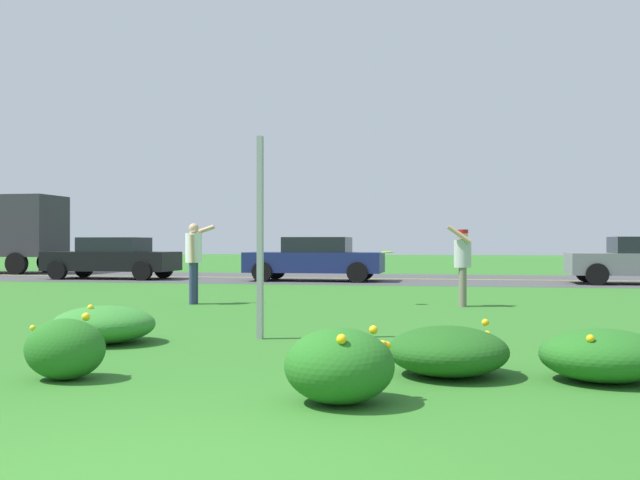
{
  "coord_description": "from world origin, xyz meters",
  "views": [
    {
      "loc": [
        1.6,
        -3.48,
        1.28
      ],
      "look_at": [
        -1.01,
        10.37,
        1.32
      ],
      "focal_mm": 40.39,
      "sensor_mm": 36.0,
      "label": 1
    }
  ],
  "objects_px": {
    "sign_post_near_path": "(260,237)",
    "car_black_rightmost": "(112,258)",
    "person_thrower_white_shirt": "(194,256)",
    "person_catcher_red_cap_gray_shirt": "(462,259)",
    "frisbee_lime": "(387,252)",
    "car_navy_center_right": "(315,259)"
  },
  "relations": [
    {
      "from": "person_catcher_red_cap_gray_shirt",
      "to": "car_navy_center_right",
      "type": "distance_m",
      "value": 9.93
    },
    {
      "from": "person_catcher_red_cap_gray_shirt",
      "to": "frisbee_lime",
      "type": "height_order",
      "value": "person_catcher_red_cap_gray_shirt"
    },
    {
      "from": "sign_post_near_path",
      "to": "person_catcher_red_cap_gray_shirt",
      "type": "relative_size",
      "value": 1.65
    },
    {
      "from": "frisbee_lime",
      "to": "car_navy_center_right",
      "type": "distance_m",
      "value": 9.22
    },
    {
      "from": "car_black_rightmost",
      "to": "car_navy_center_right",
      "type": "bearing_deg",
      "value": 0.0
    },
    {
      "from": "sign_post_near_path",
      "to": "frisbee_lime",
      "type": "bearing_deg",
      "value": 78.0
    },
    {
      "from": "person_thrower_white_shirt",
      "to": "car_black_rightmost",
      "type": "height_order",
      "value": "person_thrower_white_shirt"
    },
    {
      "from": "person_thrower_white_shirt",
      "to": "frisbee_lime",
      "type": "distance_m",
      "value": 4.0
    },
    {
      "from": "sign_post_near_path",
      "to": "person_thrower_white_shirt",
      "type": "height_order",
      "value": "sign_post_near_path"
    },
    {
      "from": "sign_post_near_path",
      "to": "car_navy_center_right",
      "type": "height_order",
      "value": "sign_post_near_path"
    },
    {
      "from": "person_thrower_white_shirt",
      "to": "frisbee_lime",
      "type": "height_order",
      "value": "person_thrower_white_shirt"
    },
    {
      "from": "car_navy_center_right",
      "to": "person_catcher_red_cap_gray_shirt",
      "type": "bearing_deg",
      "value": -61.73
    },
    {
      "from": "frisbee_lime",
      "to": "person_catcher_red_cap_gray_shirt",
      "type": "bearing_deg",
      "value": -3.74
    },
    {
      "from": "person_thrower_white_shirt",
      "to": "person_catcher_red_cap_gray_shirt",
      "type": "xyz_separation_m",
      "value": [
        5.47,
        0.47,
        -0.07
      ]
    },
    {
      "from": "person_thrower_white_shirt",
      "to": "person_catcher_red_cap_gray_shirt",
      "type": "distance_m",
      "value": 5.49
    },
    {
      "from": "car_black_rightmost",
      "to": "person_catcher_red_cap_gray_shirt",
      "type": "bearing_deg",
      "value": -36.22
    },
    {
      "from": "sign_post_near_path",
      "to": "person_catcher_red_cap_gray_shirt",
      "type": "xyz_separation_m",
      "value": [
        2.68,
        5.41,
        -0.41
      ]
    },
    {
      "from": "car_navy_center_right",
      "to": "frisbee_lime",
      "type": "bearing_deg",
      "value": -69.72
    },
    {
      "from": "person_thrower_white_shirt",
      "to": "person_catcher_red_cap_gray_shirt",
      "type": "height_order",
      "value": "person_thrower_white_shirt"
    },
    {
      "from": "person_catcher_red_cap_gray_shirt",
      "to": "car_black_rightmost",
      "type": "distance_m",
      "value": 14.8
    },
    {
      "from": "sign_post_near_path",
      "to": "car_black_rightmost",
      "type": "relative_size",
      "value": 0.6
    },
    {
      "from": "sign_post_near_path",
      "to": "person_thrower_white_shirt",
      "type": "relative_size",
      "value": 1.61
    }
  ]
}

